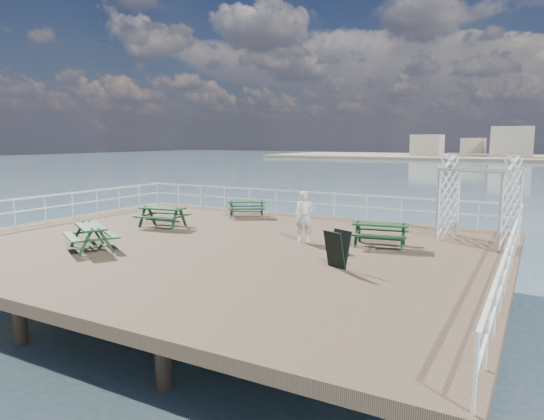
{
  "coord_description": "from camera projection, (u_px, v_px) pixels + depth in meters",
  "views": [
    {
      "loc": [
        9.39,
        -13.01,
        3.42
      ],
      "look_at": [
        1.64,
        0.89,
        1.1
      ],
      "focal_mm": 32.0,
      "sensor_mm": 36.0,
      "label": 1
    }
  ],
  "objects": [
    {
      "name": "trellis_arbor",
      "position": [
        478.0,
        203.0,
        16.06
      ],
      "size": [
        2.69,
        2.11,
        2.97
      ],
      "rotation": [
        0.0,
        0.0,
        -0.4
      ],
      "color": "white",
      "rests_on": "ground"
    },
    {
      "name": "picnic_table_b",
      "position": [
        162.0,
        213.0,
        19.13
      ],
      "size": [
        1.95,
        1.65,
        0.87
      ],
      "rotation": [
        0.0,
        0.0,
        0.13
      ],
      "color": "#13351A",
      "rests_on": "ground"
    },
    {
      "name": "picnic_table_c",
      "position": [
        380.0,
        230.0,
        15.63
      ],
      "size": [
        1.95,
        1.68,
        0.84
      ],
      "rotation": [
        0.0,
        0.0,
        0.18
      ],
      "color": "#13351A",
      "rests_on": "ground"
    },
    {
      "name": "picnic_table_a",
      "position": [
        247.0,
        205.0,
        21.65
      ],
      "size": [
        2.07,
        1.96,
        0.79
      ],
      "rotation": [
        0.0,
        0.0,
        0.54
      ],
      "color": "#13351A",
      "rests_on": "ground"
    },
    {
      "name": "person",
      "position": [
        304.0,
        217.0,
        16.24
      ],
      "size": [
        0.74,
        0.62,
        1.72
      ],
      "primitive_type": "imported",
      "rotation": [
        0.0,
        0.0,
        0.4
      ],
      "color": "white",
      "rests_on": "ground"
    },
    {
      "name": "sandwich_board",
      "position": [
        337.0,
        249.0,
        12.98
      ],
      "size": [
        0.76,
        0.67,
        1.03
      ],
      "rotation": [
        0.0,
        0.0,
        -0.4
      ],
      "color": "black",
      "rests_on": "ground"
    },
    {
      "name": "picnic_table_d",
      "position": [
        91.0,
        232.0,
        15.2
      ],
      "size": [
        2.23,
        2.11,
        0.86
      ],
      "rotation": [
        0.0,
        0.0,
        -0.52
      ],
      "color": "#13351A",
      "rests_on": "ground"
    },
    {
      "name": "railing",
      "position": [
        254.0,
        207.0,
        18.39
      ],
      "size": [
        17.77,
        13.76,
        1.1
      ],
      "color": "white",
      "rests_on": "ground"
    },
    {
      "name": "ground",
      "position": [
        217.0,
        247.0,
        16.28
      ],
      "size": [
        18.0,
        14.0,
        0.3
      ],
      "primitive_type": "cube",
      "color": "brown",
      "rests_on": "ground"
    }
  ]
}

